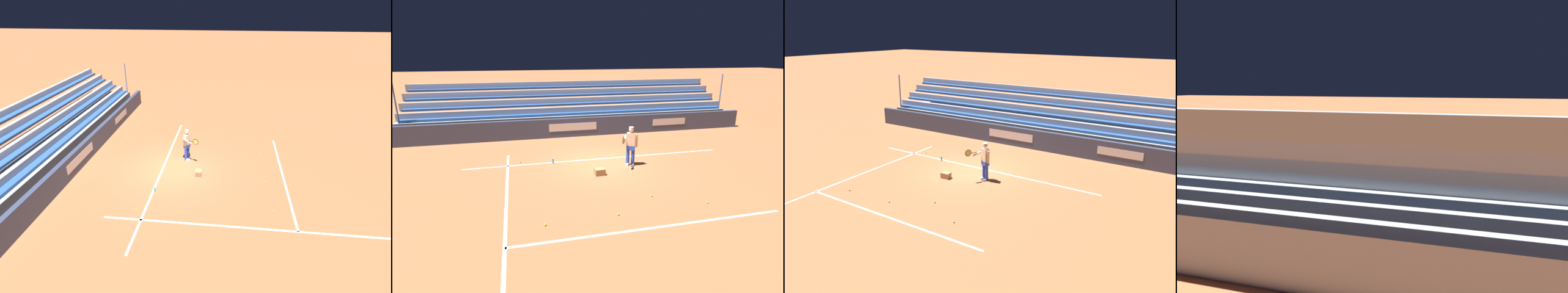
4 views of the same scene
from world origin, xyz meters
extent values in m
plane|color=#B7663D|center=(0.00, 0.00, 0.00)|extent=(160.00, 160.00, 0.00)
cube|color=white|center=(0.00, -0.50, 0.00)|extent=(12.00, 0.10, 0.01)
cube|color=white|center=(4.11, 4.00, 0.00)|extent=(0.10, 12.00, 0.01)
cube|color=white|center=(0.00, 5.50, 0.00)|extent=(8.22, 0.10, 0.01)
cube|color=#384260|center=(0.00, -4.74, 0.55)|extent=(21.10, 0.24, 1.10)
cube|color=silver|center=(0.43, -4.61, 0.61)|extent=(2.80, 0.01, 0.44)
cube|color=#9EA3A8|center=(0.00, -6.94, 0.55)|extent=(20.04, 3.20, 1.10)
cube|color=#2D5BAD|center=(0.00, -5.74, 1.18)|extent=(19.64, 0.40, 0.12)
cube|color=#9EA3A8|center=(0.00, -6.02, 1.33)|extent=(20.04, 0.24, 0.45)
cube|color=#2D5BAD|center=(0.00, -6.54, 1.63)|extent=(19.64, 0.40, 0.12)
cube|color=#9EA3A8|center=(0.00, -6.82, 1.77)|extent=(20.04, 0.24, 0.45)
cube|color=#2D5BAD|center=(0.00, -7.34, 2.08)|extent=(19.64, 0.40, 0.12)
cube|color=#9EA3A8|center=(0.00, -7.62, 2.23)|extent=(20.04, 0.24, 0.45)
cube|color=#2D5BAD|center=(0.00, -8.14, 2.53)|extent=(19.64, 0.40, 0.12)
cube|color=#9EA3A8|center=(0.00, -8.42, 2.67)|extent=(20.04, 0.24, 0.45)
cylinder|color=blue|center=(-1.21, 0.64, 0.44)|extent=(0.15, 0.15, 0.88)
cylinder|color=blue|center=(-1.01, 0.54, 0.44)|extent=(0.15, 0.15, 0.88)
cube|color=white|center=(-1.18, 0.70, 0.04)|extent=(0.23, 0.30, 0.09)
cube|color=white|center=(-0.99, 0.59, 0.04)|extent=(0.23, 0.30, 0.09)
cube|color=blue|center=(-1.11, 0.59, 0.80)|extent=(0.40, 0.35, 0.20)
cube|color=beige|center=(-1.11, 0.59, 1.17)|extent=(0.42, 0.35, 0.58)
sphere|color=beige|center=(-1.11, 0.60, 1.60)|extent=(0.21, 0.21, 0.21)
cylinder|color=white|center=(-1.11, 0.60, 1.69)|extent=(0.20, 0.20, 0.05)
cylinder|color=beige|center=(-1.33, 0.70, 1.13)|extent=(0.09, 0.09, 0.56)
cylinder|color=beige|center=(-0.80, 0.66, 1.22)|extent=(0.35, 0.56, 0.24)
cylinder|color=black|center=(-0.69, 0.87, 1.27)|extent=(0.17, 0.28, 0.03)
torus|color=black|center=(-0.56, 1.12, 1.31)|extent=(0.16, 0.29, 0.31)
cylinder|color=#D6D14C|center=(-0.56, 1.12, 1.31)|extent=(0.13, 0.24, 0.27)
cube|color=#A87F51|center=(0.49, 1.38, 0.13)|extent=(0.42, 0.32, 0.26)
sphere|color=#CCE533|center=(-0.72, 3.68, 0.03)|extent=(0.07, 0.07, 0.07)
sphere|color=#CCE533|center=(3.57, -0.85, 0.03)|extent=(0.07, 0.07, 0.07)
sphere|color=#CCE533|center=(3.01, 4.69, 0.03)|extent=(0.07, 0.07, 0.07)
sphere|color=#CCE533|center=(-2.28, 4.55, 0.03)|extent=(0.07, 0.07, 0.07)
sphere|color=#CCE533|center=(0.80, 4.61, 0.03)|extent=(0.07, 0.07, 0.07)
cylinder|color=#33B2E5|center=(2.15, -0.41, 0.11)|extent=(0.07, 0.07, 0.22)
camera|label=1|loc=(13.31, 2.72, 7.76)|focal=28.00mm
camera|label=2|loc=(3.60, 12.37, 4.69)|focal=28.00mm
camera|label=3|loc=(-9.46, 14.07, 6.48)|focal=35.00mm
camera|label=4|loc=(4.67, -13.53, 3.30)|focal=35.00mm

